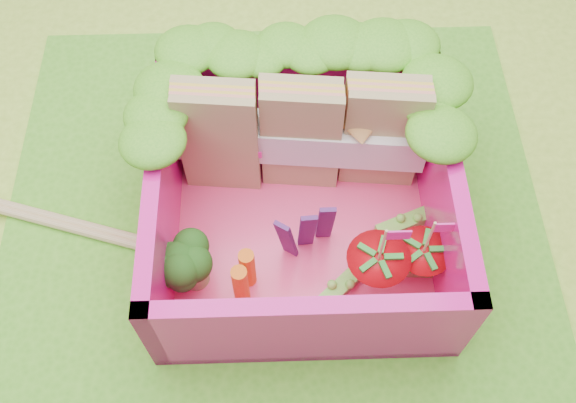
# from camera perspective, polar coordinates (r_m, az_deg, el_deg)

# --- Properties ---
(ground) EXTENTS (14.00, 14.00, 0.00)m
(ground) POSITION_cam_1_polar(r_m,az_deg,el_deg) (3.12, -1.20, -2.36)
(ground) COLOR #8CB533
(ground) RESTS_ON ground
(placemat) EXTENTS (2.60, 2.60, 0.03)m
(placemat) POSITION_cam_1_polar(r_m,az_deg,el_deg) (3.11, -1.21, -2.23)
(placemat) COLOR #53AA26
(placemat) RESTS_ON ground
(bento_floor) EXTENTS (1.30, 1.30, 0.05)m
(bento_floor) POSITION_cam_1_polar(r_m,az_deg,el_deg) (3.06, 1.21, -2.13)
(bento_floor) COLOR #F93F79
(bento_floor) RESTS_ON placemat
(bento_box) EXTENTS (1.30, 1.30, 0.55)m
(bento_box) POSITION_cam_1_polar(r_m,az_deg,el_deg) (2.85, 1.30, 0.29)
(bento_box) COLOR #E71389
(bento_box) RESTS_ON placemat
(lettuce_ruffle) EXTENTS (1.43, 0.77, 0.11)m
(lettuce_ruffle) POSITION_cam_1_polar(r_m,az_deg,el_deg) (2.87, 1.04, 11.95)
(lettuce_ruffle) COLOR #3A961B
(lettuce_ruffle) RESTS_ON bento_box
(sandwich_stack) EXTENTS (1.15, 0.28, 0.63)m
(sandwich_stack) POSITION_cam_1_polar(r_m,az_deg,el_deg) (2.94, 1.21, 5.90)
(sandwich_stack) COLOR #A58457
(sandwich_stack) RESTS_ON bento_floor
(broccoli) EXTENTS (0.33, 0.33, 0.26)m
(broccoli) POSITION_cam_1_polar(r_m,az_deg,el_deg) (2.78, -8.60, -5.27)
(broccoli) COLOR #7AAD53
(broccoli) RESTS_ON bento_floor
(carrot_sticks) EXTENTS (0.10, 0.16, 0.29)m
(carrot_sticks) POSITION_cam_1_polar(r_m,az_deg,el_deg) (2.77, -3.93, -6.76)
(carrot_sticks) COLOR orange
(carrot_sticks) RESTS_ON bento_floor
(purple_wedges) EXTENTS (0.24, 0.11, 0.38)m
(purple_wedges) POSITION_cam_1_polar(r_m,az_deg,el_deg) (2.80, 1.65, -2.64)
(purple_wedges) COLOR #491854
(purple_wedges) RESTS_ON bento_floor
(strawberry_left) EXTENTS (0.27, 0.27, 0.51)m
(strawberry_left) POSITION_cam_1_polar(r_m,az_deg,el_deg) (2.80, 7.76, -6.16)
(strawberry_left) COLOR red
(strawberry_left) RESTS_ON bento_floor
(strawberry_right) EXTENTS (0.24, 0.24, 0.48)m
(strawberry_right) POSITION_cam_1_polar(r_m,az_deg,el_deg) (2.86, 11.60, -5.30)
(strawberry_right) COLOR red
(strawberry_right) RESTS_ON bento_floor
(snap_peas) EXTENTS (0.64, 0.55, 0.05)m
(snap_peas) POSITION_cam_1_polar(r_m,az_deg,el_deg) (2.96, 8.91, -5.02)
(snap_peas) COLOR #69C63E
(snap_peas) RESTS_ON bento_floor
(chopsticks) EXTENTS (2.32, 0.77, 0.05)m
(chopsticks) POSITION_cam_1_polar(r_m,az_deg,el_deg) (3.25, -19.23, -1.83)
(chopsticks) COLOR tan
(chopsticks) RESTS_ON placemat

